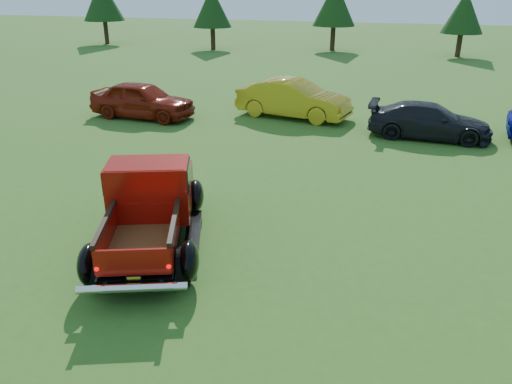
% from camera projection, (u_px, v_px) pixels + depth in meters
% --- Properties ---
extents(ground, '(120.00, 120.00, 0.00)m').
position_uv_depth(ground, '(258.00, 242.00, 10.23)').
color(ground, '#365D1A').
rests_on(ground, ground).
extents(tree_far_west, '(3.33, 3.33, 5.20)m').
position_uv_depth(tree_far_west, '(103.00, 0.00, 41.05)').
color(tree_far_west, '#332114').
rests_on(tree_far_west, ground).
extents(tree_west, '(2.94, 2.94, 4.60)m').
position_uv_depth(tree_west, '(212.00, 7.00, 37.74)').
color(tree_west, '#332114').
rests_on(tree_west, ground).
extents(tree_mid_left, '(3.20, 3.20, 5.00)m').
position_uv_depth(tree_mid_left, '(335.00, 4.00, 37.08)').
color(tree_mid_left, '#332114').
rests_on(tree_mid_left, ground).
extents(tree_mid_right, '(2.82, 2.82, 4.40)m').
position_uv_depth(tree_mid_right, '(464.00, 12.00, 34.03)').
color(tree_mid_right, '#332114').
rests_on(tree_mid_right, ground).
extents(pickup_truck, '(3.29, 4.76, 1.66)m').
position_uv_depth(pickup_truck, '(151.00, 203.00, 10.12)').
color(pickup_truck, black).
rests_on(pickup_truck, ground).
extents(show_car_red, '(4.17, 1.89, 1.39)m').
position_uv_depth(show_car_red, '(142.00, 100.00, 19.29)').
color(show_car_red, maroon).
rests_on(show_car_red, ground).
extents(show_car_yellow, '(4.62, 2.37, 1.45)m').
position_uv_depth(show_car_yellow, '(294.00, 99.00, 19.31)').
color(show_car_yellow, gold).
rests_on(show_car_yellow, ground).
extents(show_car_grey, '(4.10, 1.82, 1.17)m').
position_uv_depth(show_car_grey, '(429.00, 121.00, 16.82)').
color(show_car_grey, black).
rests_on(show_car_grey, ground).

